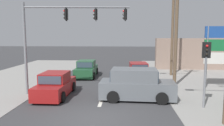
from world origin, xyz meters
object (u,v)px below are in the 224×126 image
object	(u,v)px
traffic_signal_mast	(61,28)
sedan_kerbside_parked	(55,85)
utility_pole_background_right	(173,24)
sedan_crossing_left	(87,69)
suv_oncoming_mid	(136,85)
shopping_plaza_sign	(219,48)
hatchback_oncoming_near	(139,72)
pedestal_signal_right_kerb	(206,64)
utility_pole_midground_right	(175,17)

from	to	relation	value
traffic_signal_mast	sedan_kerbside_parked	world-z (taller)	traffic_signal_mast
utility_pole_background_right	sedan_crossing_left	size ratio (longest dim) A/B	2.23
utility_pole_background_right	suv_oncoming_mid	size ratio (longest dim) A/B	2.06
utility_pole_background_right	shopping_plaza_sign	world-z (taller)	utility_pole_background_right
hatchback_oncoming_near	pedestal_signal_right_kerb	bearing A→B (deg)	-67.21
suv_oncoming_mid	sedan_crossing_left	world-z (taller)	suv_oncoming_mid
utility_pole_background_right	shopping_plaza_sign	distance (m)	6.02
suv_oncoming_mid	hatchback_oncoming_near	xyz separation A→B (m)	(0.51, 5.84, -0.18)
traffic_signal_mast	hatchback_oncoming_near	xyz separation A→B (m)	(5.34, 4.91, -3.65)
traffic_signal_mast	shopping_plaza_sign	world-z (taller)	traffic_signal_mast
shopping_plaza_sign	sedan_kerbside_parked	size ratio (longest dim) A/B	1.08
sedan_crossing_left	sedan_kerbside_parked	bearing A→B (deg)	-96.71
pedestal_signal_right_kerb	sedan_kerbside_parked	distance (m)	9.09
pedestal_signal_right_kerb	shopping_plaza_sign	xyz separation A→B (m)	(2.58, 4.64, 0.57)
shopping_plaza_sign	suv_oncoming_mid	bearing A→B (deg)	-152.41
utility_pole_midground_right	suv_oncoming_mid	distance (m)	6.55
utility_pole_background_right	sedan_kerbside_parked	bearing A→B (deg)	-138.48
pedestal_signal_right_kerb	shopping_plaza_sign	distance (m)	5.34
traffic_signal_mast	shopping_plaza_sign	xyz separation A→B (m)	(10.97, 2.28, -1.37)
utility_pole_background_right	suv_oncoming_mid	bearing A→B (deg)	-114.69
utility_pole_background_right	hatchback_oncoming_near	distance (m)	6.03
hatchback_oncoming_near	shopping_plaza_sign	bearing A→B (deg)	-25.00
utility_pole_midground_right	sedan_crossing_left	xyz separation A→B (m)	(-7.38, 3.53, -4.59)
pedestal_signal_right_kerb	shopping_plaza_sign	bearing A→B (deg)	60.97
suv_oncoming_mid	sedan_kerbside_parked	world-z (taller)	suv_oncoming_mid
traffic_signal_mast	suv_oncoming_mid	xyz separation A→B (m)	(4.83, -0.93, -3.47)
utility_pole_background_right	pedestal_signal_right_kerb	world-z (taller)	utility_pole_background_right
traffic_signal_mast	utility_pole_midground_right	bearing A→B (deg)	19.94
sedan_crossing_left	sedan_kerbside_parked	distance (m)	6.95
shopping_plaza_sign	utility_pole_midground_right	bearing A→B (deg)	169.67
suv_oncoming_mid	sedan_kerbside_parked	size ratio (longest dim) A/B	1.09
utility_pole_midground_right	suv_oncoming_mid	xyz separation A→B (m)	(-3.02, -3.78, -4.41)
pedestal_signal_right_kerb	sedan_crossing_left	xyz separation A→B (m)	(-7.93, 8.75, -1.71)
utility_pole_midground_right	shopping_plaza_sign	xyz separation A→B (m)	(3.12, -0.57, -2.31)
suv_oncoming_mid	hatchback_oncoming_near	bearing A→B (deg)	85.01
sedan_kerbside_parked	hatchback_oncoming_near	xyz separation A→B (m)	(5.68, 5.43, -0.00)
pedestal_signal_right_kerb	shopping_plaza_sign	world-z (taller)	shopping_plaza_sign
suv_oncoming_mid	hatchback_oncoming_near	world-z (taller)	suv_oncoming_mid
sedan_crossing_left	pedestal_signal_right_kerb	bearing A→B (deg)	-47.81
suv_oncoming_mid	sedan_kerbside_parked	bearing A→B (deg)	175.48
pedestal_signal_right_kerb	sedan_crossing_left	bearing A→B (deg)	132.19
utility_pole_background_right	sedan_kerbside_parked	xyz separation A→B (m)	(-9.04, -8.00, -4.29)
pedestal_signal_right_kerb	sedan_kerbside_parked	bearing A→B (deg)	168.08
pedestal_signal_right_kerb	hatchback_oncoming_near	world-z (taller)	pedestal_signal_right_kerb
shopping_plaza_sign	sedan_kerbside_parked	distance (m)	11.88
pedestal_signal_right_kerb	utility_pole_background_right	bearing A→B (deg)	88.24
shopping_plaza_sign	utility_pole_background_right	bearing A→B (deg)	113.62
traffic_signal_mast	sedan_crossing_left	world-z (taller)	traffic_signal_mast
shopping_plaza_sign	sedan_crossing_left	size ratio (longest dim) A/B	1.08
utility_pole_background_right	traffic_signal_mast	xyz separation A→B (m)	(-8.69, -7.48, -0.64)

